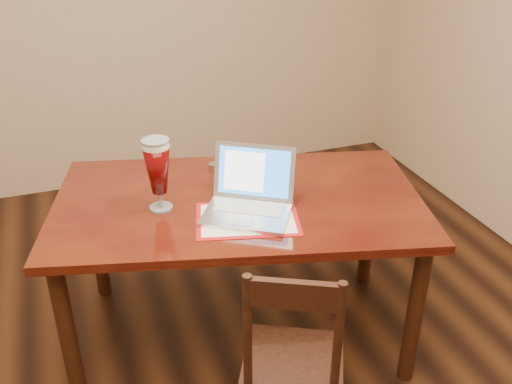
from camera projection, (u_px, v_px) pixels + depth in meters
name	position (u px, v px, depth m)	size (l,w,h in m)	color
dining_table	(236.00, 214.00, 2.62)	(1.84, 1.32, 1.11)	#4F1A0A
dining_chair	(293.00, 363.00, 2.17)	(0.51, 0.50, 0.91)	#32170E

